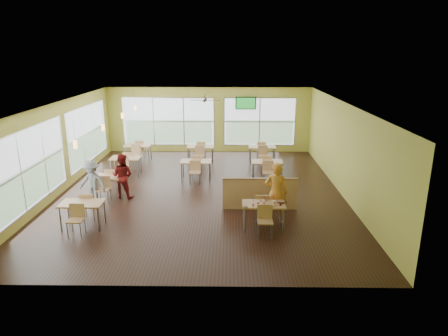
{
  "coord_description": "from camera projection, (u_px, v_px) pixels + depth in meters",
  "views": [
    {
      "loc": [
        1.02,
        -13.57,
        4.94
      ],
      "look_at": [
        0.84,
        -1.11,
        1.24
      ],
      "focal_mm": 32.0,
      "sensor_mm": 36.0,
      "label": 1
    }
  ],
  "objects": [
    {
      "name": "dining_tables",
      "position": [
        178.0,
        162.0,
        15.9
      ],
      "size": [
        6.92,
        8.72,
        0.87
      ],
      "color": "tan",
      "rests_on": "floor"
    },
    {
      "name": "cup_yellow",
      "position": [
        258.0,
        203.0,
        11.18
      ],
      "size": [
        0.09,
        0.09,
        0.34
      ],
      "color": "white",
      "rests_on": "main_table"
    },
    {
      "name": "man_plaid",
      "position": [
        276.0,
        193.0,
        11.7
      ],
      "size": [
        0.75,
        0.59,
        1.83
      ],
      "primitive_type": "imported",
      "rotation": [
        0.0,
        0.0,
        2.89
      ],
      "color": "#D65917",
      "rests_on": "floor"
    },
    {
      "name": "patron_maroon",
      "position": [
        122.0,
        176.0,
        13.68
      ],
      "size": [
        0.87,
        0.74,
        1.56
      ],
      "primitive_type": "imported",
      "rotation": [
        0.0,
        0.0,
        2.93
      ],
      "color": "maroon",
      "rests_on": "floor"
    },
    {
      "name": "ketchup_cup",
      "position": [
        280.0,
        205.0,
        11.17
      ],
      "size": [
        0.07,
        0.07,
        0.03
      ],
      "primitive_type": "cylinder",
      "color": "#A30101",
      "rests_on": "main_table"
    },
    {
      "name": "food_basket",
      "position": [
        281.0,
        202.0,
        11.37
      ],
      "size": [
        0.25,
        0.25,
        0.06
      ],
      "color": "black",
      "rests_on": "main_table"
    },
    {
      "name": "cup_blue",
      "position": [
        253.0,
        204.0,
        11.09
      ],
      "size": [
        0.08,
        0.08,
        0.3
      ],
      "color": "white",
      "rests_on": "main_table"
    },
    {
      "name": "cup_red_near",
      "position": [
        264.0,
        203.0,
        11.2
      ],
      "size": [
        0.08,
        0.08,
        0.3
      ],
      "color": "white",
      "rests_on": "main_table"
    },
    {
      "name": "window_bays",
      "position": [
        144.0,
        134.0,
        16.99
      ],
      "size": [
        9.24,
        10.24,
        2.38
      ],
      "color": "white",
      "rests_on": "room"
    },
    {
      "name": "tv_backwall",
      "position": [
        246.0,
        103.0,
        19.36
      ],
      "size": [
        1.0,
        0.07,
        0.6
      ],
      "color": "black",
      "rests_on": "wall_back"
    },
    {
      "name": "wrapper_right",
      "position": [
        273.0,
        206.0,
        11.07
      ],
      "size": [
        0.16,
        0.15,
        0.03
      ],
      "primitive_type": "ellipsoid",
      "rotation": [
        0.0,
        0.0,
        -0.21
      ],
      "color": "#A0754D",
      "rests_on": "main_table"
    },
    {
      "name": "ceiling_fan",
      "position": [
        205.0,
        100.0,
        16.46
      ],
      "size": [
        1.25,
        1.25,
        0.29
      ],
      "color": "#2D2119",
      "rests_on": "ceiling"
    },
    {
      "name": "room",
      "position": [
        200.0,
        149.0,
        13.97
      ],
      "size": [
        12.0,
        12.04,
        3.2
      ],
      "color": "black",
      "rests_on": "ground"
    },
    {
      "name": "main_table",
      "position": [
        264.0,
        207.0,
        11.34
      ],
      "size": [
        1.22,
        1.52,
        0.87
      ],
      "color": "tan",
      "rests_on": "floor"
    },
    {
      "name": "half_wall_divider",
      "position": [
        260.0,
        193.0,
        12.76
      ],
      "size": [
        2.4,
        0.14,
        1.04
      ],
      "color": "tan",
      "rests_on": "floor"
    },
    {
      "name": "wrapper_mid",
      "position": [
        263.0,
        200.0,
        11.51
      ],
      "size": [
        0.23,
        0.22,
        0.05
      ],
      "primitive_type": "ellipsoid",
      "rotation": [
        0.0,
        0.0,
        0.17
      ],
      "color": "#A0754D",
      "rests_on": "main_table"
    },
    {
      "name": "pendant_lights",
      "position": [
        113.0,
        121.0,
        14.42
      ],
      "size": [
        0.11,
        7.31,
        0.86
      ],
      "color": "#2D2119",
      "rests_on": "ceiling"
    },
    {
      "name": "wrapper_left",
      "position": [
        245.0,
        207.0,
        11.02
      ],
      "size": [
        0.21,
        0.2,
        0.04
      ],
      "primitive_type": "ellipsoid",
      "rotation": [
        0.0,
        0.0,
        0.34
      ],
      "color": "#A0754D",
      "rests_on": "main_table"
    },
    {
      "name": "patron_grey",
      "position": [
        92.0,
        182.0,
        13.13
      ],
      "size": [
        1.08,
        0.81,
        1.49
      ],
      "primitive_type": "imported",
      "rotation": [
        0.0,
        0.0,
        -0.29
      ],
      "color": "slate",
      "rests_on": "floor"
    },
    {
      "name": "cup_red_far",
      "position": [
        274.0,
        202.0,
        11.23
      ],
      "size": [
        0.09,
        0.09,
        0.32
      ],
      "color": "white",
      "rests_on": "main_table"
    }
  ]
}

